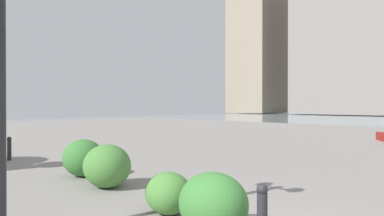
{
  "coord_description": "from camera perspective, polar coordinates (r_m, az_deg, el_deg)",
  "views": [
    {
      "loc": [
        -1.25,
        2.6,
        1.67
      ],
      "look_at": [
        7.22,
        -5.89,
        1.58
      ],
      "focal_mm": 31.35,
      "sensor_mm": 36.0,
      "label": 1
    }
  ],
  "objects": [
    {
      "name": "shrub_tall",
      "position": [
        5.31,
        -4.04,
        -14.23
      ],
      "size": [
        0.76,
        0.68,
        0.65
      ],
      "color": "#477F38",
      "rests_on": "ground"
    },
    {
      "name": "bollard_mid",
      "position": [
        11.63,
        -28.66,
        -5.99
      ],
      "size": [
        0.13,
        0.13,
        0.72
      ],
      "color": "#232328",
      "rests_on": "ground"
    },
    {
      "name": "bollard_near",
      "position": [
        4.07,
        11.85,
        -17.59
      ],
      "size": [
        0.13,
        0.13,
        0.78
      ],
      "color": "#232328",
      "rests_on": "ground"
    },
    {
      "name": "shrub_round",
      "position": [
        7.1,
        -14.25,
        -9.53
      ],
      "size": [
        1.03,
        0.93,
        0.88
      ],
      "color": "#477F38",
      "rests_on": "ground"
    },
    {
      "name": "shrub_low",
      "position": [
        4.5,
        3.62,
        -15.89
      ],
      "size": [
        0.95,
        0.85,
        0.8
      ],
      "color": "#387533",
      "rests_on": "ground"
    },
    {
      "name": "building_annex",
      "position": [
        72.79,
        24.61,
        10.62
      ],
      "size": [
        17.6,
        12.38,
        31.25
      ],
      "color": "gray",
      "rests_on": "ground"
    },
    {
      "name": "building_highrise",
      "position": [
        81.8,
        11.12,
        12.84
      ],
      "size": [
        10.01,
        11.55,
        40.59
      ],
      "color": "gray",
      "rests_on": "ground"
    },
    {
      "name": "shrub_wide",
      "position": [
        8.37,
        -18.01,
        -8.06
      ],
      "size": [
        1.02,
        0.92,
        0.87
      ],
      "color": "#387533",
      "rests_on": "ground"
    }
  ]
}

